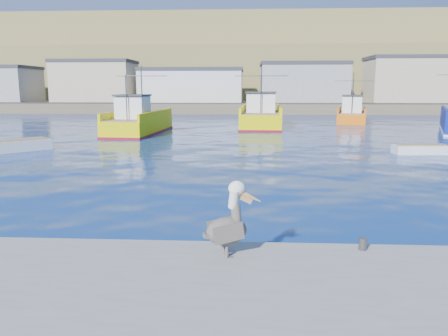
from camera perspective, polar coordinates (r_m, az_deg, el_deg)
name	(u,v)px	position (r m, az deg, el deg)	size (l,w,h in m)	color
ground	(241,224)	(14.33, 2.26, -7.34)	(260.00, 260.00, 0.00)	navy
dock_bollards	(264,242)	(10.91, 5.20, -9.61)	(36.20, 0.20, 0.30)	#4C4C4C
far_shore	(248,70)	(122.92, 3.13, 12.70)	(200.00, 81.00, 24.00)	brown
trawler_yellow_a	(138,122)	(42.78, -11.13, 5.87)	(5.13, 11.48, 6.51)	#DED500
trawler_yellow_b	(261,117)	(49.23, 4.84, 6.71)	(5.98, 12.78, 6.68)	#DED500
boat_orange	(352,114)	(57.63, 16.33, 6.82)	(5.23, 9.28, 6.14)	orange
skiff_left	(15,147)	(33.53, -25.60, 2.53)	(4.36, 4.34, 0.99)	silver
skiff_mid	(421,150)	(31.85, 24.30, 2.14)	(3.63, 1.49, 0.77)	silver
pelican	(229,225)	(10.18, 0.62, -7.40)	(1.42, 0.88, 1.79)	#595451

